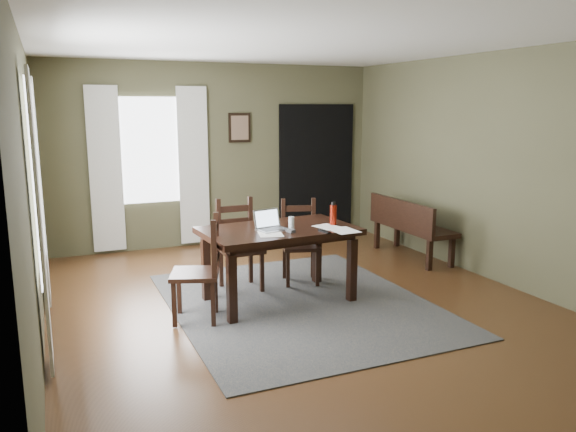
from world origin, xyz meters
name	(u,v)px	position (x,y,z in m)	size (l,w,h in m)	color
ground	(299,304)	(0.00, 0.00, -0.01)	(5.00, 6.00, 0.01)	#492C16
room_shell	(300,133)	(0.00, 0.00, 1.80)	(5.02, 6.02, 2.71)	#4C4B32
rug	(299,303)	(0.00, 0.00, 0.01)	(2.60, 3.20, 0.01)	#3C3C3C
dining_table	(279,237)	(-0.16, 0.18, 0.71)	(1.65, 1.06, 0.79)	black
chair_end	(201,271)	(-1.07, -0.05, 0.51)	(0.58, 0.58, 1.03)	black
chair_back_left	(239,246)	(-0.42, 0.74, 0.51)	(0.46, 0.46, 1.03)	black
chair_back_right	(300,243)	(0.33, 0.70, 0.48)	(0.53, 0.53, 0.98)	black
bench	(408,223)	(2.15, 1.10, 0.49)	(0.47, 1.45, 0.82)	black
laptop	(270,224)	(-0.27, 0.14, 0.86)	(0.35, 0.30, 0.21)	#B7B7BC
computer_mouse	(291,231)	(-0.13, -0.07, 0.82)	(0.05, 0.09, 0.03)	#3F3F42
tv_remote	(325,231)	(0.19, -0.20, 0.82)	(0.05, 0.17, 0.02)	black
drinking_glass	(291,223)	(-0.06, 0.06, 0.87)	(0.06, 0.06, 0.13)	silver
water_bottle	(333,214)	(0.44, 0.09, 0.92)	(0.08, 0.08, 0.25)	#991A0B
paper_a	(270,234)	(-0.35, -0.06, 0.81)	(0.23, 0.31, 0.00)	white
paper_b	(344,230)	(0.41, -0.21, 0.81)	(0.25, 0.32, 0.00)	white
paper_d	(328,227)	(0.34, 0.01, 0.81)	(0.22, 0.29, 0.00)	white
window_left	(34,178)	(-2.47, 0.20, 1.45)	(0.01, 1.30, 1.70)	white
window_back	(150,150)	(-1.00, 2.97, 1.45)	(1.00, 0.01, 1.50)	white
curtain_left_near	(40,223)	(-2.44, -0.62, 1.20)	(0.03, 0.48, 2.30)	silver
curtain_left_far	(41,193)	(-2.44, 1.02, 1.20)	(0.03, 0.48, 2.30)	silver
curtain_back_left	(106,170)	(-1.62, 2.94, 1.20)	(0.44, 0.03, 2.30)	silver
curtain_back_right	(194,166)	(-0.38, 2.94, 1.20)	(0.44, 0.03, 2.30)	silver
framed_picture	(240,128)	(0.35, 2.97, 1.75)	(0.34, 0.03, 0.44)	black
doorway_back	(316,170)	(1.65, 2.97, 1.05)	(1.30, 0.03, 2.10)	black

